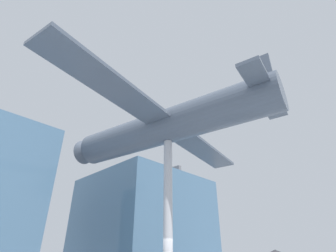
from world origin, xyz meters
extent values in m
cube|color=slate|center=(8.90, 12.21, 4.79)|extent=(11.29, 10.82, 9.58)
cube|color=slate|center=(8.90, 12.21, 9.88)|extent=(0.36, 10.28, 0.60)
cylinder|color=#B7B7BC|center=(0.00, 0.00, 3.82)|extent=(0.46, 0.46, 7.63)
cylinder|color=#4C5666|center=(0.00, 0.00, 8.65)|extent=(4.46, 13.10, 2.04)
cube|color=#4C5666|center=(0.00, 0.00, 8.65)|extent=(16.83, 4.84, 0.18)
cube|color=#4C5666|center=(1.08, -5.59, 8.80)|extent=(5.47, 2.00, 0.18)
cube|color=#4C5666|center=(1.08, -5.59, 9.95)|extent=(0.39, 1.11, 2.19)
cone|color=#4C5666|center=(-1.32, 6.82, 8.65)|extent=(1.88, 1.27, 1.73)
sphere|color=black|center=(-1.44, 7.47, 8.65)|extent=(0.44, 0.44, 0.44)
cone|color=#2D2D33|center=(7.17, -1.98, 2.10)|extent=(0.93, 0.93, 0.20)
camera|label=1|loc=(-9.74, -9.59, 1.39)|focal=28.00mm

